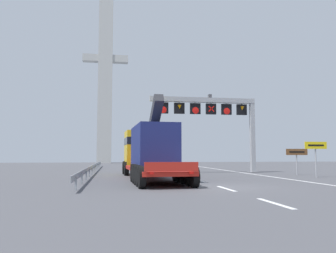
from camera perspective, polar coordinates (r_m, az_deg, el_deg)
ground at (r=17.91m, az=9.25°, el=-10.13°), size 112.00×112.00×0.00m
lane_markings at (r=41.62m, az=-1.70°, el=-7.10°), size 0.20×63.21×0.01m
edge_line_right at (r=31.29m, az=13.07°, el=-7.75°), size 0.20×63.00×0.01m
overhead_lane_gantry at (r=31.32m, az=8.19°, el=2.39°), size 10.17×0.90×7.24m
heavy_haul_truck_red at (r=24.24m, az=-3.45°, el=-4.06°), size 3.49×14.14×5.30m
exit_sign_yellow at (r=27.08m, az=23.89°, el=-3.65°), size 1.76×0.15×2.62m
tourist_info_sign_brown at (r=29.45m, az=21.11°, el=-4.49°), size 1.88×0.15×2.15m
guardrail_left at (r=31.92m, az=-12.58°, el=-6.70°), size 0.13×33.87×0.76m
bridge_pylon_distant at (r=69.20m, az=-10.65°, el=8.35°), size 9.00×2.00×33.86m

